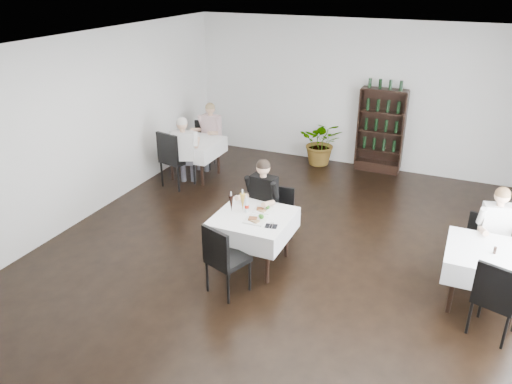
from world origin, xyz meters
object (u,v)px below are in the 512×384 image
Objects in this scene: wine_shelf at (381,132)px; potted_tree at (322,142)px; main_table at (253,225)px; diner_main at (261,198)px.

potted_tree is (-1.19, -0.11, -0.36)m from wine_shelf.
main_table is (-0.90, -4.31, -0.23)m from wine_shelf.
main_table is 4.21m from potted_tree.
wine_shelf is 4.41m from main_table.
wine_shelf reaches higher than main_table.
diner_main reaches higher than potted_tree.
diner_main is at bearing 101.61° from main_table.
wine_shelf is at bearing 5.50° from potted_tree.
diner_main is (-1.00, -3.81, -0.04)m from wine_shelf.
wine_shelf is 1.26× the size of diner_main.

